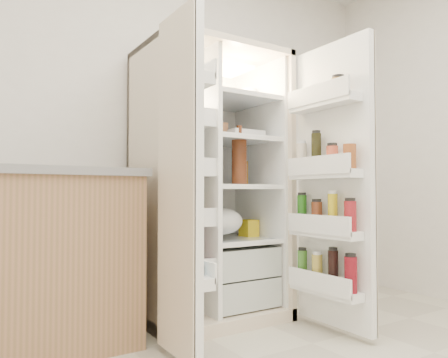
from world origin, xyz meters
TOP-DOWN VIEW (x-y plane):
  - wall_back at (0.00, 2.00)m, footprint 4.00×0.02m
  - refrigerator at (0.22, 1.65)m, footprint 0.92×0.70m
  - freezer_door at (-0.30, 1.05)m, footprint 0.15×0.40m
  - fridge_door at (0.68, 0.96)m, footprint 0.17×0.58m
  - kitchen_counter at (-1.03, 1.63)m, footprint 1.34×0.71m

SIDE VIEW (x-z plane):
  - kitchen_counter at x=-1.03m, z-range 0.00..0.98m
  - refrigerator at x=0.22m, z-range -0.16..1.64m
  - fridge_door at x=0.68m, z-range 0.01..1.73m
  - freezer_door at x=-0.30m, z-range 0.03..1.75m
  - wall_back at x=0.00m, z-range 0.00..2.70m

